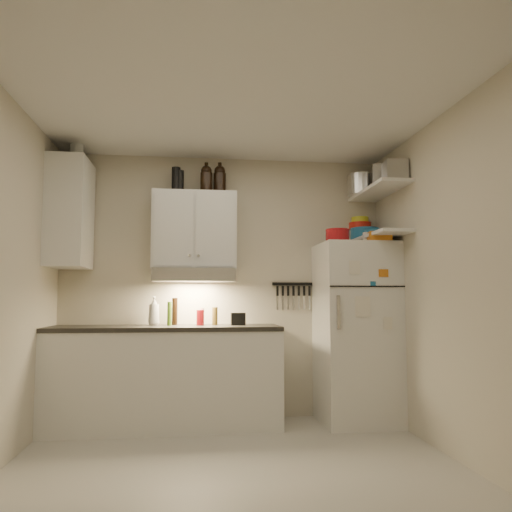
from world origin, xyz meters
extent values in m
cube|color=#BAB7AC|center=(0.00, 0.00, -0.01)|extent=(3.20, 3.00, 0.02)
cube|color=silver|center=(0.00, 0.00, 2.61)|extent=(3.20, 3.00, 0.02)
cube|color=beige|center=(0.00, 1.51, 1.30)|extent=(3.20, 0.02, 2.60)
cube|color=beige|center=(1.61, 0.00, 1.30)|extent=(0.02, 3.00, 2.60)
cube|color=white|center=(-0.55, 1.20, 0.44)|extent=(2.10, 0.60, 0.88)
cube|color=#2A2824|center=(-0.55, 1.20, 0.90)|extent=(2.10, 0.62, 0.04)
cube|color=white|center=(-0.30, 1.33, 1.83)|extent=(0.80, 0.33, 0.75)
cube|color=white|center=(-1.44, 1.20, 1.95)|extent=(0.33, 0.55, 1.00)
cube|color=silver|center=(-0.30, 1.27, 1.39)|extent=(0.76, 0.46, 0.12)
cube|color=white|center=(1.25, 1.16, 0.85)|extent=(0.70, 0.68, 1.70)
cube|color=white|center=(1.45, 1.02, 2.20)|extent=(0.30, 0.95, 0.03)
cube|color=white|center=(1.45, 1.02, 1.76)|extent=(0.30, 0.95, 0.03)
cube|color=black|center=(0.70, 1.49, 1.32)|extent=(0.42, 0.02, 0.03)
cylinder|color=#A01218|center=(1.05, 1.08, 1.76)|extent=(0.29, 0.29, 0.13)
cube|color=#C46A18|center=(1.41, 0.93, 1.74)|extent=(0.25, 0.29, 0.08)
cylinder|color=silver|center=(1.33, 1.05, 1.75)|extent=(0.07, 0.07, 0.10)
cylinder|color=silver|center=(1.38, 1.30, 2.32)|extent=(0.35, 0.35, 0.21)
cube|color=#AAAAAD|center=(1.50, 0.98, 2.33)|extent=(0.27, 0.26, 0.22)
cube|color=#AAAAAD|center=(1.50, 0.73, 2.31)|extent=(0.22, 0.22, 0.19)
cylinder|color=#1B6195|center=(1.43, 1.38, 1.83)|extent=(0.29, 0.29, 0.11)
cylinder|color=red|center=(1.41, 1.46, 1.92)|extent=(0.23, 0.23, 0.07)
cylinder|color=gold|center=(1.41, 1.46, 1.99)|extent=(0.18, 0.18, 0.06)
cylinder|color=#1B6195|center=(1.45, 1.09, 1.80)|extent=(0.24, 0.24, 0.06)
cylinder|color=black|center=(-0.44, 1.33, 2.31)|extent=(0.08, 0.08, 0.22)
cylinder|color=black|center=(-0.48, 1.32, 2.32)|extent=(0.10, 0.10, 0.24)
cylinder|color=silver|center=(-1.39, 1.19, 2.53)|extent=(0.17, 0.17, 0.17)
imported|color=white|center=(-0.67, 1.33, 1.07)|extent=(0.14, 0.14, 0.30)
cylinder|color=brown|center=(-0.10, 1.30, 1.00)|extent=(0.07, 0.07, 0.17)
cylinder|color=#446D1B|center=(-0.52, 1.24, 1.03)|extent=(0.05, 0.05, 0.22)
cylinder|color=black|center=(-0.48, 1.35, 1.05)|extent=(0.06, 0.06, 0.26)
cylinder|color=silver|center=(-0.22, 1.28, 1.00)|extent=(0.06, 0.06, 0.16)
cylinder|color=#A01218|center=(-0.24, 1.24, 0.99)|extent=(0.09, 0.09, 0.14)
cube|color=black|center=(0.12, 1.25, 0.98)|extent=(0.14, 0.10, 0.12)
camera|label=1|loc=(-0.30, -3.50, 1.16)|focal=35.00mm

